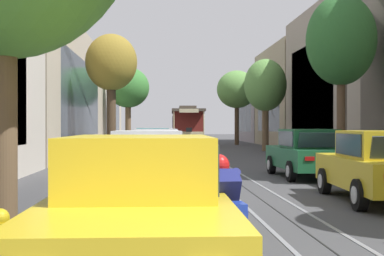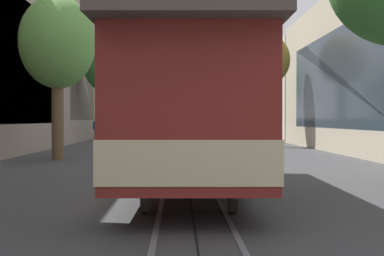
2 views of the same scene
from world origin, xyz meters
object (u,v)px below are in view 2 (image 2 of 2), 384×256
Objects in this scene: motorcycle_with_rider at (198,129)px; street_sign_post at (138,118)px; parked_car_white_second_left at (212,128)px; pedestrian_on_left_pavement at (97,128)px; fire_hydrant at (222,131)px; street_tree_kerb_left_near at (229,82)px; street_tree_kerb_right_near at (126,90)px; cable_car_trolley at (190,112)px; pedestrian_crossing_far at (242,126)px; parked_car_yellow_near_right at (153,127)px; street_tree_kerb_right_mid at (57,44)px; street_tree_kerb_left_second at (267,62)px; parked_car_white_mid_left at (216,130)px; parked_car_teal_fourth_left at (228,132)px; parked_car_green_mid_right at (147,129)px; parked_car_silver_fifth_left at (238,135)px; street_tree_kerb_right_second at (105,64)px; parked_car_yellow_near_left at (207,127)px; pedestrian_on_right_pavement at (111,127)px; parked_car_yellow_second_right at (151,128)px.

street_sign_post reaches higher than motorcycle_with_rider.
parked_car_white_second_left is 10.79m from pedestrian_on_left_pavement.
pedestrian_on_left_pavement is 1.95× the size of fire_hydrant.
street_tree_kerb_left_near is 1.22× the size of street_tree_kerb_right_near.
pedestrian_crossing_far is (-5.36, -34.36, -0.67)m from cable_car_trolley.
parked_car_yellow_near_right is 29.60m from street_tree_kerb_right_mid.
parked_car_white_mid_left is at bearing -73.81° from street_tree_kerb_left_second.
parked_car_teal_fourth_left is 4.56m from street_tree_kerb_left_second.
street_tree_kerb_left_second is at bearing 127.61° from parked_car_green_mid_right.
street_sign_post is at bearing -6.42° from fire_hydrant.
parked_car_silver_fifth_left is 27.87m from street_sign_post.
motorcycle_with_rider is 5.61m from pedestrian_crossing_far.
street_tree_kerb_right_near reaches higher than parked_car_silver_fifth_left.
pedestrian_crossing_far is (-11.37, -8.35, 0.06)m from pedestrian_on_left_pavement.
street_tree_kerb_left_near reaches higher than parked_car_yellow_near_right.
street_tree_kerb_left_second is at bearing -113.16° from parked_car_silver_fifth_left.
street_sign_post is (6.79, -20.61, 0.85)m from parked_car_teal_fourth_left.
fire_hydrant is (-8.99, -15.61, -4.70)m from street_tree_kerb_right_second.
street_tree_kerb_right_near is 2.27× the size of street_sign_post.
parked_car_white_second_left reaches higher than motorcycle_with_rider.
parked_car_green_mid_right is (5.04, 11.57, 0.00)m from parked_car_yellow_near_left.
street_tree_kerb_left_near is 16.66m from street_tree_kerb_right_second.
cable_car_trolley is 5.58× the size of pedestrian_on_right_pavement.
pedestrian_on_right_pavement is at bearing -105.63° from pedestrian_on_left_pavement.
street_sign_post is (9.50, -5.42, 0.66)m from pedestrian_crossing_far.
street_tree_kerb_right_second is 5.11m from pedestrian_on_left_pavement.
cable_car_trolley reaches higher than parked_car_white_second_left.
fire_hydrant is (-1.37, -6.36, -0.38)m from parked_car_white_second_left.
street_tree_kerb_right_second is at bearing 17.98° from parked_car_white_mid_left.
street_sign_post reaches higher than pedestrian_crossing_far.
parked_car_yellow_near_right is 22.07m from street_tree_kerb_left_second.
parked_car_white_second_left is 5.18m from parked_car_yellow_second_right.
street_tree_kerb_left_second is at bearing 109.73° from parked_car_yellow_near_right.
pedestrian_on_right_pavement is (0.28, -5.26, -4.20)m from street_tree_kerb_right_second.
parked_car_white_mid_left is at bearing 123.73° from street_tree_kerb_right_near.
street_tree_kerb_right_near reaches higher than parked_car_yellow_near_right.
parked_car_white_second_left is 7.88m from parked_car_yellow_near_right.
pedestrian_crossing_far is (-10.38, -11.10, -4.14)m from street_tree_kerb_right_second.
street_tree_kerb_right_near is 3.45× the size of pedestrian_crossing_far.
street_tree_kerb_right_near is at bearing -0.21° from street_tree_kerb_left_near.
pedestrian_on_left_pavement is at bearing 58.60° from motorcycle_with_rider.
pedestrian_crossing_far reaches higher than parked_car_yellow_near_left.
pedestrian_on_left_pavement is at bearing 82.28° from street_sign_post.
street_sign_post is at bearing -82.54° from parked_car_green_mid_right.
parked_car_green_mid_right is 3.06m from pedestrian_on_right_pavement.
motorcycle_with_rider is 2.37× the size of fire_hydrant.
street_tree_kerb_right_near is (2.44, 1.43, 3.44)m from parked_car_yellow_near_right.
parked_car_teal_fourth_left is 2.68× the size of pedestrian_on_left_pavement.
parked_car_yellow_near_left is 5.20m from parked_car_yellow_near_right.
cable_car_trolley is (-4.78, 9.09, -2.70)m from street_tree_kerb_right_mid.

